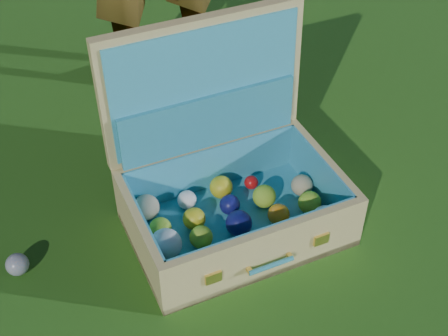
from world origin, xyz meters
TOP-DOWN VIEW (x-y plane):
  - ground at (0.00, 0.00)m, footprint 60.00×60.00m
  - stray_ball at (-0.50, -0.04)m, footprint 0.07×0.07m
  - suitcase at (0.17, -0.09)m, footprint 0.67×0.53m

SIDE VIEW (x-z plane):
  - ground at x=0.00m, z-range 0.00..0.00m
  - stray_ball at x=-0.50m, z-range 0.00..0.07m
  - suitcase at x=0.17m, z-range -0.14..0.50m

